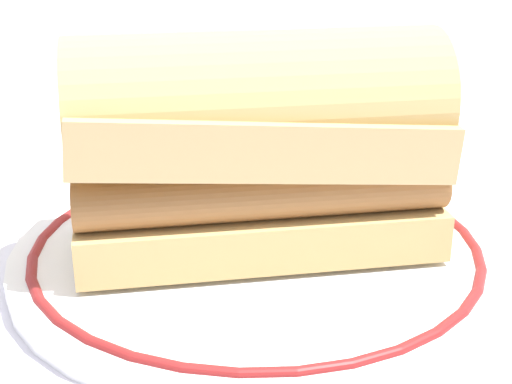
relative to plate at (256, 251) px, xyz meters
name	(u,v)px	position (x,y,z in m)	size (l,w,h in m)	color
ground_plane	(222,273)	(-0.02, -0.01, -0.01)	(1.50, 1.50, 0.00)	silver
plate	(256,251)	(0.00, 0.00, 0.00)	(0.28, 0.28, 0.01)	white
sausage_sandwich	(256,142)	(0.00, 0.00, 0.07)	(0.22, 0.13, 0.12)	tan
drinking_glass	(295,95)	(0.02, 0.24, 0.03)	(0.07, 0.07, 0.09)	silver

